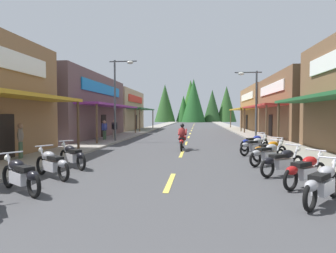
{
  "coord_description": "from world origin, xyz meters",
  "views": [
    {
      "loc": [
        0.83,
        0.44,
        2.04
      ],
      "look_at": [
        -2.38,
        30.09,
        0.83
      ],
      "focal_mm": 29.39,
      "sensor_mm": 36.0,
      "label": 1
    }
  ],
  "objects_px": {
    "motorcycle_parked_right_1": "(305,170)",
    "motorcycle_parked_right_4": "(269,150)",
    "streetlamp_right": "(252,95)",
    "motorcycle_parked_left_1": "(21,174)",
    "pedestrian_strolling": "(114,128)",
    "motorcycle_parked_left_2": "(52,163)",
    "motorcycle_parked_right_6": "(254,142)",
    "pedestrian_waiting": "(104,129)",
    "streetlamp_left": "(119,89)",
    "motorcycle_parked_left_3": "(72,155)",
    "rider_cruising_lead": "(182,139)",
    "motorcycle_parked_right_2": "(282,161)",
    "pedestrian_browsing": "(20,139)",
    "motorcycle_parked_right_3": "(268,153)",
    "pedestrian_by_shop": "(104,129)",
    "motorcycle_parked_right_0": "(323,183)",
    "motorcycle_parked_right_5": "(255,145)"
  },
  "relations": [
    {
      "from": "pedestrian_waiting",
      "to": "motorcycle_parked_right_2",
      "type": "bearing_deg",
      "value": -23.72
    },
    {
      "from": "motorcycle_parked_right_2",
      "to": "motorcycle_parked_left_1",
      "type": "height_order",
      "value": "same"
    },
    {
      "from": "streetlamp_right",
      "to": "motorcycle_parked_left_3",
      "type": "relative_size",
      "value": 3.23
    },
    {
      "from": "pedestrian_browsing",
      "to": "pedestrian_strolling",
      "type": "bearing_deg",
      "value": -117.94
    },
    {
      "from": "motorcycle_parked_left_1",
      "to": "rider_cruising_lead",
      "type": "bearing_deg",
      "value": -79.25
    },
    {
      "from": "motorcycle_parked_left_3",
      "to": "pedestrian_strolling",
      "type": "height_order",
      "value": "pedestrian_strolling"
    },
    {
      "from": "motorcycle_parked_right_3",
      "to": "pedestrian_waiting",
      "type": "height_order",
      "value": "pedestrian_waiting"
    },
    {
      "from": "motorcycle_parked_right_1",
      "to": "motorcycle_parked_right_4",
      "type": "relative_size",
      "value": 0.93
    },
    {
      "from": "motorcycle_parked_right_5",
      "to": "streetlamp_right",
      "type": "bearing_deg",
      "value": 43.66
    },
    {
      "from": "motorcycle_parked_right_2",
      "to": "pedestrian_strolling",
      "type": "height_order",
      "value": "pedestrian_strolling"
    },
    {
      "from": "motorcycle_parked_right_3",
      "to": "pedestrian_browsing",
      "type": "height_order",
      "value": "pedestrian_browsing"
    },
    {
      "from": "motorcycle_parked_right_6",
      "to": "pedestrian_waiting",
      "type": "xyz_separation_m",
      "value": [
        -10.6,
        4.68,
        0.46
      ]
    },
    {
      "from": "motorcycle_parked_right_1",
      "to": "motorcycle_parked_right_5",
      "type": "distance_m",
      "value": 6.39
    },
    {
      "from": "pedestrian_by_shop",
      "to": "motorcycle_parked_right_6",
      "type": "bearing_deg",
      "value": 109.84
    },
    {
      "from": "streetlamp_right",
      "to": "pedestrian_waiting",
      "type": "distance_m",
      "value": 11.98
    },
    {
      "from": "motorcycle_parked_left_1",
      "to": "pedestrian_strolling",
      "type": "distance_m",
      "value": 15.17
    },
    {
      "from": "motorcycle_parked_right_3",
      "to": "rider_cruising_lead",
      "type": "height_order",
      "value": "rider_cruising_lead"
    },
    {
      "from": "motorcycle_parked_right_6",
      "to": "motorcycle_parked_left_3",
      "type": "relative_size",
      "value": 1.08
    },
    {
      "from": "motorcycle_parked_right_5",
      "to": "motorcycle_parked_right_1",
      "type": "bearing_deg",
      "value": -125.65
    },
    {
      "from": "pedestrian_browsing",
      "to": "motorcycle_parked_right_6",
      "type": "bearing_deg",
      "value": -178.08
    },
    {
      "from": "motorcycle_parked_right_1",
      "to": "motorcycle_parked_left_2",
      "type": "height_order",
      "value": "same"
    },
    {
      "from": "streetlamp_left",
      "to": "motorcycle_parked_right_2",
      "type": "relative_size",
      "value": 3.44
    },
    {
      "from": "motorcycle_parked_right_3",
      "to": "pedestrian_browsing",
      "type": "xyz_separation_m",
      "value": [
        -10.75,
        -0.02,
        0.49
      ]
    },
    {
      "from": "streetlamp_right",
      "to": "motorcycle_parked_left_3",
      "type": "distance_m",
      "value": 15.59
    },
    {
      "from": "motorcycle_parked_right_6",
      "to": "motorcycle_parked_left_1",
      "type": "relative_size",
      "value": 0.99
    },
    {
      "from": "motorcycle_parked_right_1",
      "to": "motorcycle_parked_right_4",
      "type": "height_order",
      "value": "same"
    },
    {
      "from": "streetlamp_right",
      "to": "motorcycle_parked_right_1",
      "type": "xyz_separation_m",
      "value": [
        -1.21,
        -14.28,
        -3.18
      ]
    },
    {
      "from": "streetlamp_right",
      "to": "motorcycle_parked_right_4",
      "type": "xyz_separation_m",
      "value": [
        -1.03,
        -9.65,
        -3.18
      ]
    },
    {
      "from": "streetlamp_left",
      "to": "motorcycle_parked_left_1",
      "type": "height_order",
      "value": "streetlamp_left"
    },
    {
      "from": "motorcycle_parked_left_2",
      "to": "pedestrian_browsing",
      "type": "bearing_deg",
      "value": -9.44
    },
    {
      "from": "motorcycle_parked_right_0",
      "to": "motorcycle_parked_right_1",
      "type": "relative_size",
      "value": 0.98
    },
    {
      "from": "motorcycle_parked_right_2",
      "to": "pedestrian_waiting",
      "type": "relative_size",
      "value": 1.1
    },
    {
      "from": "motorcycle_parked_right_5",
      "to": "motorcycle_parked_left_2",
      "type": "xyz_separation_m",
      "value": [
        -7.62,
        -6.11,
        0.0
      ]
    },
    {
      "from": "motorcycle_parked_left_1",
      "to": "rider_cruising_lead",
      "type": "relative_size",
      "value": 0.87
    },
    {
      "from": "motorcycle_parked_right_1",
      "to": "motorcycle_parked_right_6",
      "type": "distance_m",
      "value": 8.2
    },
    {
      "from": "motorcycle_parked_right_0",
      "to": "motorcycle_parked_right_5",
      "type": "xyz_separation_m",
      "value": [
        0.08,
        7.95,
        0.0
      ]
    },
    {
      "from": "streetlamp_left",
      "to": "pedestrian_strolling",
      "type": "height_order",
      "value": "streetlamp_left"
    },
    {
      "from": "motorcycle_parked_left_1",
      "to": "pedestrian_strolling",
      "type": "height_order",
      "value": "pedestrian_strolling"
    },
    {
      "from": "motorcycle_parked_left_3",
      "to": "pedestrian_strolling",
      "type": "bearing_deg",
      "value": -41.06
    },
    {
      "from": "motorcycle_parked_right_5",
      "to": "motorcycle_parked_right_6",
      "type": "distance_m",
      "value": 1.84
    },
    {
      "from": "motorcycle_parked_left_2",
      "to": "motorcycle_parked_left_3",
      "type": "bearing_deg",
      "value": -50.93
    },
    {
      "from": "motorcycle_parked_right_4",
      "to": "pedestrian_waiting",
      "type": "distance_m",
      "value": 13.4
    },
    {
      "from": "motorcycle_parked_right_6",
      "to": "pedestrian_strolling",
      "type": "bearing_deg",
      "value": 118.51
    },
    {
      "from": "streetlamp_left",
      "to": "motorcycle_parked_right_2",
      "type": "distance_m",
      "value": 14.36
    },
    {
      "from": "streetlamp_right",
      "to": "motorcycle_parked_right_1",
      "type": "relative_size",
      "value": 3.26
    },
    {
      "from": "streetlamp_left",
      "to": "pedestrian_strolling",
      "type": "distance_m",
      "value": 3.43
    },
    {
      "from": "rider_cruising_lead",
      "to": "motorcycle_parked_right_6",
      "type": "bearing_deg",
      "value": -86.74
    },
    {
      "from": "streetlamp_left",
      "to": "motorcycle_parked_left_3",
      "type": "bearing_deg",
      "value": -83.79
    },
    {
      "from": "pedestrian_by_shop",
      "to": "motorcycle_parked_right_3",
      "type": "bearing_deg",
      "value": 91.88
    },
    {
      "from": "motorcycle_parked_right_1",
      "to": "pedestrian_waiting",
      "type": "bearing_deg",
      "value": 88.55
    }
  ]
}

